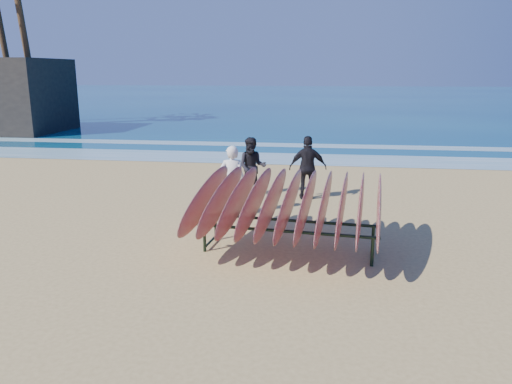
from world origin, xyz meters
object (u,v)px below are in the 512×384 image
surfboard_rack (289,203)px  person_white (232,181)px  person_dark_a (252,167)px  person_dark_b (308,168)px

surfboard_rack → person_white: (-1.44, 2.25, -0.12)m
person_dark_a → person_dark_b: bearing=-7.5°
person_dark_a → person_dark_b: 1.44m
person_dark_a → person_dark_b: size_ratio=0.95×
person_dark_a → person_white: bearing=-99.4°
person_white → surfboard_rack: bearing=121.0°
person_white → person_dark_a: (0.19, 1.79, -0.02)m
surfboard_rack → person_white: size_ratio=2.17×
person_dark_b → person_white: bearing=40.3°
surfboard_rack → person_dark_a: 4.24m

